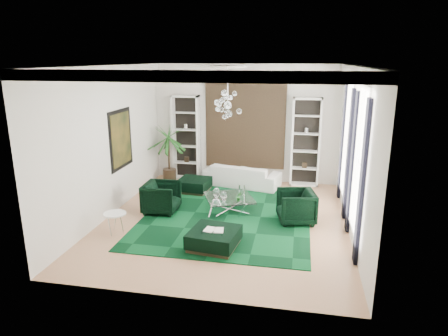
% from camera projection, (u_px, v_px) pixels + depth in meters
% --- Properties ---
extents(floor, '(6.00, 7.00, 0.02)m').
position_uv_depth(floor, '(225.00, 220.00, 10.13)').
color(floor, tan).
rests_on(floor, ground).
extents(ceiling, '(6.00, 7.00, 0.02)m').
position_uv_depth(ceiling, '(225.00, 65.00, 9.11)').
color(ceiling, white).
rests_on(ceiling, ground).
extents(wall_back, '(6.00, 0.02, 3.80)m').
position_uv_depth(wall_back, '(245.00, 124.00, 12.94)').
color(wall_back, silver).
rests_on(wall_back, ground).
extents(wall_front, '(6.00, 0.02, 3.80)m').
position_uv_depth(wall_front, '(184.00, 193.00, 6.30)').
color(wall_front, silver).
rests_on(wall_front, ground).
extents(wall_left, '(0.02, 7.00, 3.80)m').
position_uv_depth(wall_left, '(109.00, 142.00, 10.17)').
color(wall_left, silver).
rests_on(wall_left, ground).
extents(wall_right, '(0.02, 7.00, 3.80)m').
position_uv_depth(wall_right, '(355.00, 152.00, 9.07)').
color(wall_right, silver).
rests_on(wall_right, ground).
extents(crown_molding, '(6.00, 7.00, 0.18)m').
position_uv_depth(crown_molding, '(225.00, 70.00, 9.14)').
color(crown_molding, white).
rests_on(crown_molding, ceiling).
extents(ceiling_medallion, '(0.90, 0.90, 0.05)m').
position_uv_depth(ceiling_medallion, '(228.00, 66.00, 9.41)').
color(ceiling_medallion, white).
rests_on(ceiling_medallion, ceiling).
extents(tapestry, '(2.50, 0.06, 2.80)m').
position_uv_depth(tapestry, '(245.00, 124.00, 12.89)').
color(tapestry, black).
rests_on(tapestry, wall_back).
extents(shelving_left, '(0.90, 0.38, 2.80)m').
position_uv_depth(shelving_left, '(186.00, 138.00, 13.24)').
color(shelving_left, white).
rests_on(shelving_left, floor).
extents(shelving_right, '(0.90, 0.38, 2.80)m').
position_uv_depth(shelving_right, '(306.00, 142.00, 12.53)').
color(shelving_right, white).
rests_on(shelving_right, floor).
extents(painting, '(0.04, 1.30, 1.60)m').
position_uv_depth(painting, '(121.00, 139.00, 10.74)').
color(painting, black).
rests_on(painting, wall_left).
extents(window_near, '(0.03, 1.10, 2.90)m').
position_uv_depth(window_near, '(359.00, 162.00, 8.22)').
color(window_near, white).
rests_on(window_near, wall_right).
extents(curtain_near_a, '(0.07, 0.30, 3.25)m').
position_uv_depth(curtain_near_a, '(362.00, 184.00, 7.56)').
color(curtain_near_a, black).
rests_on(curtain_near_a, floor).
extents(curtain_near_b, '(0.07, 0.30, 3.25)m').
position_uv_depth(curtain_near_b, '(352.00, 164.00, 9.03)').
color(curtain_near_b, black).
rests_on(curtain_near_b, floor).
extents(window_far, '(0.03, 1.10, 2.90)m').
position_uv_depth(window_far, '(347.00, 139.00, 10.49)').
color(window_far, white).
rests_on(window_far, wall_right).
extents(curtain_far_a, '(0.07, 0.30, 3.25)m').
position_uv_depth(curtain_far_a, '(348.00, 155.00, 9.83)').
color(curtain_far_a, black).
rests_on(curtain_far_a, floor).
extents(curtain_far_b, '(0.07, 0.30, 3.25)m').
position_uv_depth(curtain_far_b, '(342.00, 142.00, 11.31)').
color(curtain_far_b, black).
rests_on(curtain_far_b, floor).
extents(rug, '(4.20, 5.00, 0.02)m').
position_uv_depth(rug, '(227.00, 215.00, 10.41)').
color(rug, black).
rests_on(rug, floor).
extents(sofa, '(2.53, 1.40, 0.70)m').
position_uv_depth(sofa, '(242.00, 175.00, 12.73)').
color(sofa, silver).
rests_on(sofa, floor).
extents(armchair_left, '(0.91, 0.89, 0.81)m').
position_uv_depth(armchair_left, '(162.00, 197.00, 10.53)').
color(armchair_left, black).
rests_on(armchair_left, floor).
extents(armchair_right, '(1.06, 1.04, 0.81)m').
position_uv_depth(armchair_right, '(296.00, 206.00, 9.89)').
color(armchair_right, black).
rests_on(armchair_right, floor).
extents(coffee_table, '(1.56, 1.56, 0.41)m').
position_uv_depth(coffee_table, '(229.00, 204.00, 10.59)').
color(coffee_table, white).
rests_on(coffee_table, floor).
extents(ottoman_side, '(0.98, 0.98, 0.40)m').
position_uv_depth(ottoman_side, '(194.00, 185.00, 12.21)').
color(ottoman_side, black).
rests_on(ottoman_side, floor).
extents(ottoman_front, '(1.12, 1.12, 0.40)m').
position_uv_depth(ottoman_front, '(214.00, 239.00, 8.60)').
color(ottoman_front, black).
rests_on(ottoman_front, floor).
extents(book, '(0.42, 0.28, 0.03)m').
position_uv_depth(book, '(214.00, 230.00, 8.54)').
color(book, white).
rests_on(book, ottoman_front).
extents(side_table, '(0.54, 0.54, 0.50)m').
position_uv_depth(side_table, '(115.00, 224.00, 9.26)').
color(side_table, white).
rests_on(side_table, floor).
extents(palm, '(1.56, 1.56, 2.40)m').
position_uv_depth(palm, '(169.00, 145.00, 13.04)').
color(palm, '#215D1F').
rests_on(palm, floor).
extents(chandelier, '(1.02, 1.02, 0.72)m').
position_uv_depth(chandelier, '(228.00, 106.00, 9.65)').
color(chandelier, white).
rests_on(chandelier, ceiling).
extents(table_plant, '(0.16, 0.14, 0.24)m').
position_uv_depth(table_plant, '(239.00, 197.00, 10.21)').
color(table_plant, '#215D1F').
rests_on(table_plant, coffee_table).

